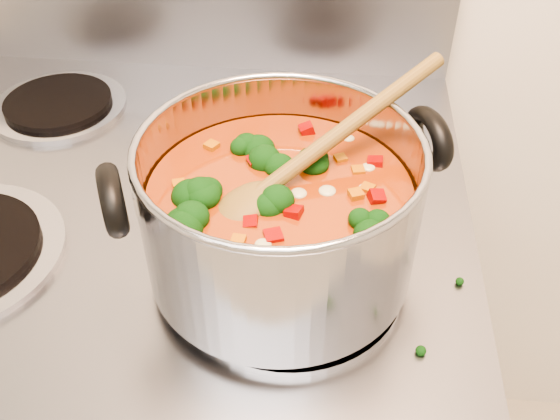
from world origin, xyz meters
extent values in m
cube|color=gray|center=(0.06, 1.16, 0.46)|extent=(0.79, 0.68, 0.92)
cube|color=gray|center=(0.06, 1.48, 1.00)|extent=(0.79, 0.03, 0.16)
cylinder|color=#A5A5AD|center=(0.25, 1.00, 0.92)|extent=(0.24, 0.24, 0.01)
cylinder|color=black|center=(0.25, 1.00, 0.93)|extent=(0.19, 0.19, 0.01)
cylinder|color=#A5A5AD|center=(-0.12, 1.32, 0.92)|extent=(0.20, 0.20, 0.01)
cylinder|color=black|center=(-0.12, 1.32, 0.93)|extent=(0.16, 0.16, 0.01)
cylinder|color=#A5A5AD|center=(0.25, 1.32, 0.92)|extent=(0.20, 0.20, 0.01)
cylinder|color=black|center=(0.25, 1.32, 0.93)|extent=(0.16, 0.16, 0.01)
cylinder|color=#9B9BA2|center=(0.24, 1.02, 1.01)|extent=(0.27, 0.27, 0.15)
torus|color=#9B9BA2|center=(0.24, 1.02, 1.08)|extent=(0.28, 0.28, 0.01)
cylinder|color=#98380D|center=(0.24, 1.02, 0.99)|extent=(0.26, 0.26, 0.10)
torus|color=black|center=(0.10, 0.96, 1.06)|extent=(0.05, 0.08, 0.08)
torus|color=black|center=(0.38, 1.08, 1.06)|extent=(0.05, 0.08, 0.08)
ellipsoid|color=black|center=(0.29, 0.95, 1.04)|extent=(0.04, 0.04, 0.03)
ellipsoid|color=black|center=(0.31, 0.94, 1.04)|extent=(0.04, 0.04, 0.03)
ellipsoid|color=black|center=(0.18, 0.98, 1.04)|extent=(0.04, 0.04, 0.03)
ellipsoid|color=black|center=(0.27, 0.93, 1.04)|extent=(0.04, 0.04, 0.03)
ellipsoid|color=black|center=(0.23, 0.93, 1.04)|extent=(0.04, 0.04, 0.03)
ellipsoid|color=black|center=(0.17, 1.02, 1.04)|extent=(0.04, 0.04, 0.03)
ellipsoid|color=black|center=(0.34, 1.04, 1.04)|extent=(0.04, 0.04, 0.03)
ellipsoid|color=black|center=(0.19, 1.07, 1.04)|extent=(0.04, 0.04, 0.03)
ellipsoid|color=black|center=(0.23, 1.08, 1.04)|extent=(0.04, 0.04, 0.03)
ellipsoid|color=#980605|center=(0.26, 0.91, 1.04)|extent=(0.01, 0.01, 0.01)
ellipsoid|color=#980605|center=(0.28, 0.96, 1.04)|extent=(0.01, 0.01, 0.01)
ellipsoid|color=#980605|center=(0.18, 1.10, 1.04)|extent=(0.01, 0.01, 0.01)
ellipsoid|color=#980605|center=(0.17, 0.97, 1.04)|extent=(0.01, 0.01, 0.01)
ellipsoid|color=#980605|center=(0.18, 1.09, 1.04)|extent=(0.01, 0.01, 0.01)
ellipsoid|color=#980605|center=(0.15, 1.08, 1.04)|extent=(0.01, 0.01, 0.01)
ellipsoid|color=#980605|center=(0.16, 0.98, 1.04)|extent=(0.01, 0.01, 0.01)
ellipsoid|color=#980605|center=(0.17, 0.97, 1.04)|extent=(0.01, 0.01, 0.01)
ellipsoid|color=#980605|center=(0.14, 0.98, 1.04)|extent=(0.01, 0.01, 0.01)
ellipsoid|color=#980605|center=(0.24, 0.93, 1.04)|extent=(0.01, 0.01, 0.01)
ellipsoid|color=#A75809|center=(0.17, 1.00, 1.04)|extent=(0.01, 0.01, 0.01)
ellipsoid|color=#A75809|center=(0.25, 1.00, 1.04)|extent=(0.01, 0.01, 0.01)
ellipsoid|color=#A75809|center=(0.30, 0.94, 1.04)|extent=(0.01, 0.01, 0.01)
ellipsoid|color=#A75809|center=(0.15, 1.06, 1.04)|extent=(0.01, 0.01, 0.01)
ellipsoid|color=#A75809|center=(0.32, 0.99, 1.04)|extent=(0.01, 0.01, 0.01)
ellipsoid|color=#A75809|center=(0.23, 1.08, 1.04)|extent=(0.01, 0.01, 0.01)
ellipsoid|color=#A75809|center=(0.34, 1.03, 1.04)|extent=(0.01, 0.01, 0.01)
ellipsoid|color=#A75809|center=(0.18, 1.10, 1.04)|extent=(0.01, 0.01, 0.01)
ellipsoid|color=#A75809|center=(0.20, 0.99, 1.04)|extent=(0.01, 0.01, 0.01)
ellipsoid|color=#A75809|center=(0.28, 1.02, 1.04)|extent=(0.01, 0.01, 0.01)
ellipsoid|color=#A75809|center=(0.26, 1.07, 1.04)|extent=(0.01, 0.01, 0.01)
ellipsoid|color=#C2BA85|center=(0.24, 1.07, 1.04)|extent=(0.02, 0.02, 0.01)
ellipsoid|color=#C2BA85|center=(0.23, 0.98, 1.04)|extent=(0.02, 0.02, 0.01)
ellipsoid|color=#C2BA85|center=(0.29, 1.00, 1.04)|extent=(0.02, 0.02, 0.01)
ellipsoid|color=#C2BA85|center=(0.32, 0.98, 1.04)|extent=(0.02, 0.02, 0.01)
ellipsoid|color=#C2BA85|center=(0.30, 1.05, 1.04)|extent=(0.02, 0.02, 0.01)
ellipsoid|color=#C2BA85|center=(0.16, 1.00, 1.04)|extent=(0.02, 0.02, 0.01)
ellipsoid|color=brown|center=(0.20, 0.99, 1.04)|extent=(0.09, 0.08, 0.04)
cylinder|color=brown|center=(0.30, 1.07, 1.07)|extent=(0.20, 0.18, 0.09)
ellipsoid|color=black|center=(0.40, 1.00, 0.92)|extent=(0.01, 0.01, 0.01)
ellipsoid|color=black|center=(0.39, 0.94, 0.92)|extent=(0.01, 0.01, 0.01)
ellipsoid|color=black|center=(0.04, 1.09, 0.92)|extent=(0.01, 0.01, 0.01)
camera|label=1|loc=(0.29, 0.56, 1.41)|focal=40.00mm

